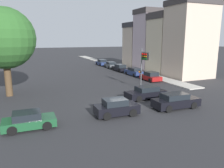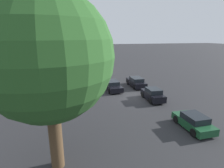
# 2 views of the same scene
# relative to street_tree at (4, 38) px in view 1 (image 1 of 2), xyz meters

# --- Properties ---
(ground_plane) EXTENTS (300.00, 300.00, 0.00)m
(ground_plane) POSITION_rel_street_tree_xyz_m (10.89, -9.24, -6.73)
(ground_plane) COLOR #28282B
(sidewalk_strip) EXTENTS (2.65, 60.00, 0.14)m
(sidewalk_strip) POSITION_rel_street_tree_xyz_m (23.31, 23.96, -6.66)
(sidewalk_strip) COLOR #ADA89E
(sidewalk_strip) RESTS_ON ground_plane
(rowhouse_backdrop) EXTENTS (7.88, 22.46, 12.97)m
(rowhouse_backdrop) POSITION_rel_street_tree_xyz_m (28.59, 9.79, -0.67)
(rowhouse_backdrop) COLOR #BCA893
(rowhouse_backdrop) RESTS_ON ground_plane
(street_tree) EXTENTS (7.01, 7.01, 10.27)m
(street_tree) POSITION_rel_street_tree_xyz_m (0.00, 0.00, 0.00)
(street_tree) COLOR #4C3823
(street_tree) RESTS_ON ground_plane
(traffic_signal) EXTENTS (0.73, 1.72, 5.50)m
(traffic_signal) POSITION_rel_street_tree_xyz_m (16.48, -3.24, -2.81)
(traffic_signal) COLOR #515456
(traffic_signal) RESTS_ON ground_plane
(crossing_car_0) EXTENTS (4.67, 2.13, 1.41)m
(crossing_car_0) POSITION_rel_street_tree_xyz_m (14.43, -7.33, -6.05)
(crossing_car_0) COLOR black
(crossing_car_0) RESTS_ON ground_plane
(crossing_car_1) EXTENTS (3.94, 1.93, 1.54)m
(crossing_car_1) POSITION_rel_street_tree_xyz_m (9.04, -11.17, -6.00)
(crossing_car_1) COLOR black
(crossing_car_1) RESTS_ON ground_plane
(crossing_car_2) EXTENTS (3.88, 1.94, 1.34)m
(crossing_car_2) POSITION_rel_street_tree_xyz_m (1.76, -11.26, -6.09)
(crossing_car_2) COLOR #194728
(crossing_car_2) RESTS_ON ground_plane
(crossing_car_3) EXTENTS (4.70, 2.02, 1.50)m
(crossing_car_3) POSITION_rel_street_tree_xyz_m (15.27, -11.48, -6.01)
(crossing_car_3) COLOR black
(crossing_car_3) RESTS_ON ground_plane
(parked_car_0) EXTENTS (2.06, 3.86, 1.48)m
(parked_car_0) POSITION_rel_street_tree_xyz_m (20.78, 1.60, -6.04)
(parked_car_0) COLOR maroon
(parked_car_0) RESTS_ON ground_plane
(parked_car_1) EXTENTS (1.91, 4.60, 1.47)m
(parked_car_1) POSITION_rel_street_tree_xyz_m (20.71, 7.16, -6.04)
(parked_car_1) COLOR navy
(parked_car_1) RESTS_ON ground_plane
(parked_car_2) EXTENTS (1.94, 4.68, 1.45)m
(parked_car_2) POSITION_rel_street_tree_xyz_m (20.61, 13.14, -6.05)
(parked_car_2) COLOR black
(parked_car_2) RESTS_ON ground_plane
(parked_car_3) EXTENTS (2.09, 4.24, 1.47)m
(parked_car_3) POSITION_rel_street_tree_xyz_m (20.66, 18.31, -6.03)
(parked_car_3) COLOR #4C5156
(parked_car_3) RESTS_ON ground_plane
(parked_car_4) EXTENTS (2.07, 4.55, 1.55)m
(parked_car_4) POSITION_rel_street_tree_xyz_m (20.59, 24.05, -6.01)
(parked_car_4) COLOR navy
(parked_car_4) RESTS_ON ground_plane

